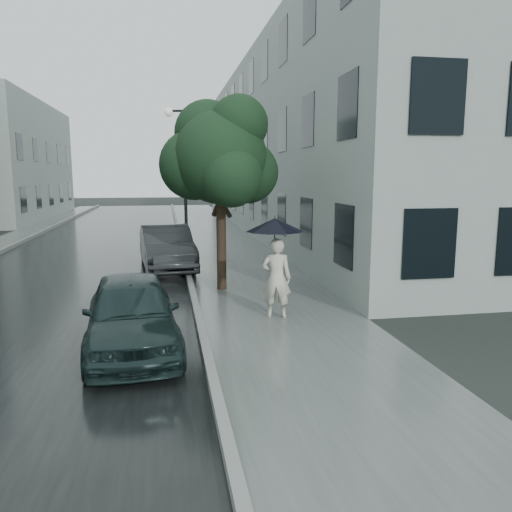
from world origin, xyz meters
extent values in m
plane|color=black|center=(0.00, 0.00, 0.00)|extent=(120.00, 120.00, 0.00)
cube|color=slate|center=(0.25, 12.00, 0.00)|extent=(3.50, 60.00, 0.01)
cube|color=slate|center=(-1.57, 12.00, 0.07)|extent=(0.15, 60.00, 0.15)
cube|color=black|center=(-5.08, 12.00, 0.00)|extent=(6.85, 60.00, 0.00)
cube|color=gray|center=(5.50, 19.50, 4.50)|extent=(7.00, 36.00, 9.00)
cube|color=black|center=(2.02, 19.50, 4.50)|extent=(0.08, 32.40, 7.20)
cube|color=black|center=(-10.32, 30.00, 4.00)|extent=(0.08, 16.20, 6.40)
imported|color=beige|center=(0.10, 2.00, 0.87)|extent=(0.72, 0.58, 1.72)
cylinder|color=black|center=(0.05, 2.00, 1.44)|extent=(0.02, 0.02, 0.86)
cone|color=black|center=(0.05, 2.00, 2.01)|extent=(1.45, 1.45, 0.28)
cylinder|color=black|center=(0.05, 2.00, 2.17)|extent=(0.02, 0.02, 0.08)
cylinder|color=black|center=(0.05, 2.00, 0.98)|extent=(0.03, 0.03, 0.06)
cylinder|color=#332619|center=(-0.76, 4.90, 1.27)|extent=(0.25, 0.25, 2.55)
sphere|color=#18361E|center=(-0.76, 4.90, 3.47)|extent=(2.41, 2.41, 2.41)
sphere|color=#18361E|center=(-0.01, 5.17, 3.10)|extent=(1.66, 1.66, 1.66)
sphere|color=#18361E|center=(-1.41, 5.27, 3.29)|extent=(1.85, 1.85, 1.85)
sphere|color=#18361E|center=(-0.57, 4.25, 3.01)|extent=(1.56, 1.56, 1.56)
sphere|color=#18361E|center=(-1.03, 5.45, 4.12)|extent=(1.76, 1.76, 1.76)
sphere|color=#18361E|center=(-0.30, 4.72, 4.31)|extent=(1.49, 1.49, 1.49)
cylinder|color=black|center=(-1.45, 10.59, 2.66)|extent=(0.12, 0.12, 5.31)
cylinder|color=black|center=(-1.45, 10.59, 0.10)|extent=(0.28, 0.28, 0.20)
cylinder|color=black|center=(-1.69, 10.65, 5.31)|extent=(0.50, 0.21, 0.08)
sphere|color=silver|center=(-1.98, 10.73, 5.26)|extent=(0.32, 0.32, 0.32)
imported|color=black|center=(-2.82, 0.50, 0.66)|extent=(1.87, 3.98, 1.32)
imported|color=#242729|center=(-2.20, 8.07, 0.71)|extent=(1.93, 4.42, 1.41)
camera|label=1|loc=(-2.18, -8.16, 3.05)|focal=35.00mm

